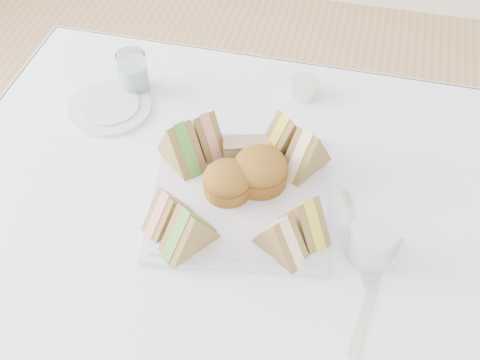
% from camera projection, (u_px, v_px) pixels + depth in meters
% --- Properties ---
extents(table, '(0.90, 0.90, 0.74)m').
position_uv_depth(table, '(215.00, 346.00, 1.27)').
color(table, brown).
rests_on(table, floor).
extents(tablecloth, '(1.02, 1.02, 0.01)m').
position_uv_depth(tablecloth, '(207.00, 242.00, 0.99)').
color(tablecloth, white).
rests_on(tablecloth, table).
extents(serving_plate, '(0.35, 0.35, 0.01)m').
position_uv_depth(serving_plate, '(240.00, 197.00, 1.05)').
color(serving_plate, silver).
rests_on(serving_plate, tablecloth).
extents(sandwich_fl_a, '(0.09, 0.10, 0.08)m').
position_uv_depth(sandwich_fl_a, '(168.00, 209.00, 0.97)').
color(sandwich_fl_a, brown).
rests_on(sandwich_fl_a, serving_plate).
extents(sandwich_fl_b, '(0.10, 0.11, 0.09)m').
position_uv_depth(sandwich_fl_b, '(188.00, 228.00, 0.94)').
color(sandwich_fl_b, brown).
rests_on(sandwich_fl_b, serving_plate).
extents(sandwich_fr_a, '(0.10, 0.09, 0.08)m').
position_uv_depth(sandwich_fr_a, '(306.00, 217.00, 0.96)').
color(sandwich_fr_a, brown).
rests_on(sandwich_fr_a, serving_plate).
extents(sandwich_fr_b, '(0.10, 0.08, 0.08)m').
position_uv_depth(sandwich_fr_b, '(281.00, 234.00, 0.93)').
color(sandwich_fr_b, brown).
rests_on(sandwich_fr_b, serving_plate).
extents(sandwich_bl_a, '(0.11, 0.11, 0.09)m').
position_uv_depth(sandwich_bl_a, '(181.00, 143.00, 1.06)').
color(sandwich_bl_a, brown).
rests_on(sandwich_bl_a, serving_plate).
extents(sandwich_bl_b, '(0.10, 0.10, 0.08)m').
position_uv_depth(sandwich_bl_b, '(205.00, 131.00, 1.09)').
color(sandwich_bl_b, brown).
rests_on(sandwich_bl_b, serving_plate).
extents(sandwich_br_a, '(0.09, 0.11, 0.09)m').
position_uv_depth(sandwich_br_a, '(306.00, 150.00, 1.05)').
color(sandwich_br_a, brown).
rests_on(sandwich_br_a, serving_plate).
extents(sandwich_br_b, '(0.10, 0.11, 0.09)m').
position_uv_depth(sandwich_br_b, '(285.00, 134.00, 1.08)').
color(sandwich_br_b, brown).
rests_on(sandwich_br_b, serving_plate).
extents(scone_left, '(0.10, 0.10, 0.06)m').
position_uv_depth(scone_left, '(228.00, 181.00, 1.02)').
color(scone_left, brown).
rests_on(scone_left, serving_plate).
extents(scone_right, '(0.13, 0.13, 0.06)m').
position_uv_depth(scone_right, '(260.00, 169.00, 1.04)').
color(scone_right, brown).
rests_on(scone_right, serving_plate).
extents(pastry_slice, '(0.09, 0.06, 0.04)m').
position_uv_depth(pastry_slice, '(247.00, 149.00, 1.09)').
color(pastry_slice, tan).
rests_on(pastry_slice, serving_plate).
extents(side_plate, '(0.19, 0.19, 0.01)m').
position_uv_depth(side_plate, '(110.00, 108.00, 1.20)').
color(side_plate, silver).
rests_on(side_plate, tablecloth).
extents(water_glass, '(0.07, 0.07, 0.09)m').
position_uv_depth(water_glass, '(133.00, 72.00, 1.22)').
color(water_glass, white).
rests_on(water_glass, tablecloth).
extents(tea_strainer, '(0.06, 0.06, 0.03)m').
position_uv_depth(tea_strainer, '(305.00, 89.00, 1.22)').
color(tea_strainer, silver).
rests_on(tea_strainer, tablecloth).
extents(knife, '(0.04, 0.18, 0.00)m').
position_uv_depth(knife, '(367.00, 306.00, 0.91)').
color(knife, silver).
rests_on(knife, tablecloth).
extents(fork, '(0.05, 0.16, 0.00)m').
position_uv_depth(fork, '(357.00, 244.00, 0.98)').
color(fork, silver).
rests_on(fork, tablecloth).
extents(creamer_jug, '(0.09, 0.09, 0.06)m').
position_uv_depth(creamer_jug, '(372.00, 242.00, 0.95)').
color(creamer_jug, silver).
rests_on(creamer_jug, tablecloth).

